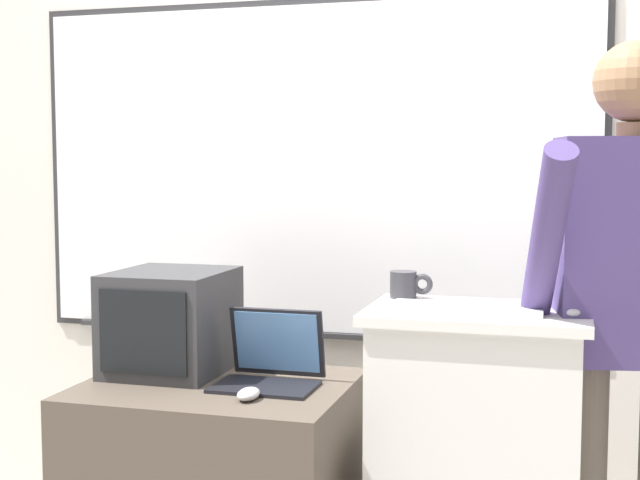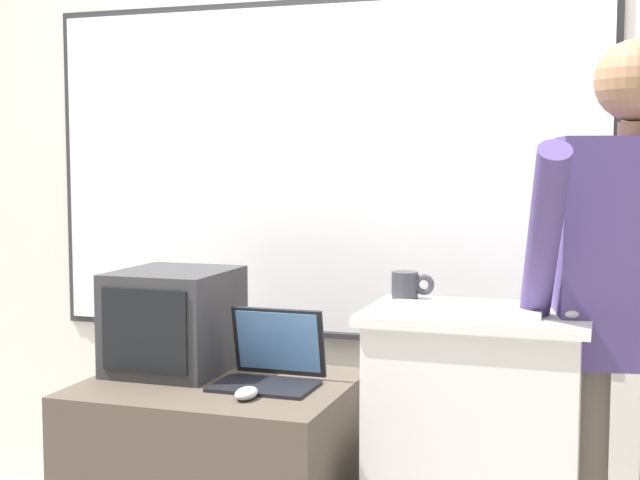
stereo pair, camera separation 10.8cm
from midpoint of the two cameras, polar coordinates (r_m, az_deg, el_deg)
name	(u,v)px [view 2 (the right image)]	position (r m, az deg, el deg)	size (l,w,h in m)	color
back_wall	(383,165)	(3.43, 4.92, 4.82)	(6.40, 0.17, 2.81)	silver
lectern_podium	(475,476)	(2.74, 11.02, -14.63)	(0.64, 0.44, 0.99)	silver
person_presenter	(629,306)	(2.64, 20.29, -4.00)	(0.57, 0.60, 1.75)	brown
laptop	(272,360)	(2.76, -1.94, -7.67)	(0.30, 0.26, 0.23)	black
wireless_keyboard	(465,309)	(2.56, 10.47, -4.39)	(0.43, 0.13, 0.02)	silver
computer_mouse_by_laptop	(246,393)	(2.59, -3.53, -9.77)	(0.06, 0.10, 0.03)	#BCBCC1
computer_mouse_by_keyboard	(572,312)	(2.54, 16.98, -4.43)	(0.06, 0.10, 0.03)	#BCBCC1
crt_monitor	(174,320)	(2.93, -8.27, -5.11)	(0.35, 0.40, 0.33)	#333335
coffee_mug	(407,285)	(2.79, 6.69, -2.88)	(0.13, 0.08, 0.08)	#333338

